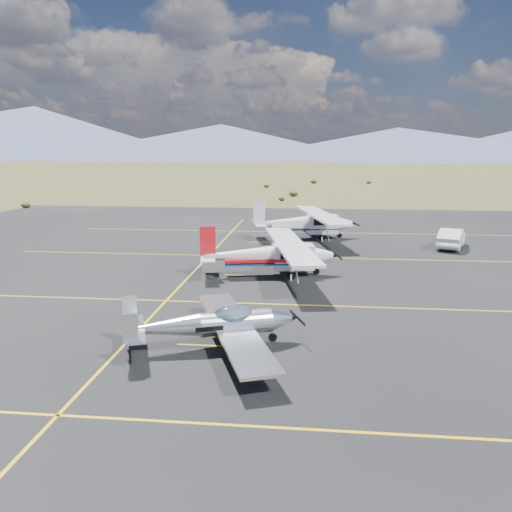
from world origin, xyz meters
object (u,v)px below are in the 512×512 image
(aircraft_plain, at_px, (305,222))
(sedan, at_px, (451,238))
(aircraft_low_wing, at_px, (216,324))
(aircraft_cessna, at_px, (270,254))

(aircraft_plain, xyz_separation_m, sedan, (11.17, -2.87, -0.66))
(aircraft_low_wing, relative_size, aircraft_plain, 0.69)
(aircraft_low_wing, height_order, aircraft_plain, aircraft_plain)
(aircraft_low_wing, height_order, aircraft_cessna, aircraft_cessna)
(aircraft_cessna, xyz_separation_m, aircraft_plain, (1.98, 12.99, 0.09))
(sedan, bearing_deg, aircraft_cessna, 59.24)
(aircraft_plain, distance_m, sedan, 11.55)
(aircraft_cessna, xyz_separation_m, sedan, (13.15, 10.12, -0.57))
(aircraft_cessna, relative_size, sedan, 2.59)
(sedan, bearing_deg, aircraft_plain, 7.24)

